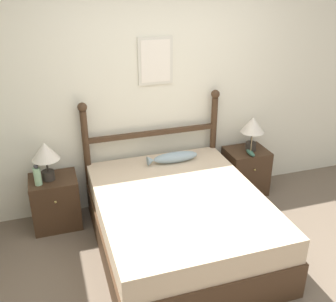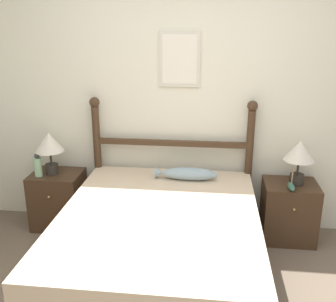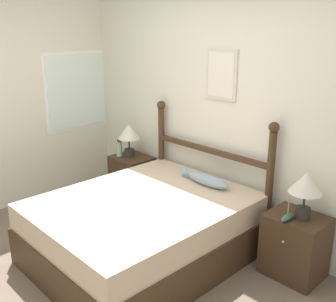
{
  "view_description": "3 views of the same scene",
  "coord_description": "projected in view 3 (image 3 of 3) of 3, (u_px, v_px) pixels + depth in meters",
  "views": [
    {
      "loc": [
        -1.19,
        -2.25,
        2.52
      ],
      "look_at": [
        -0.14,
        1.02,
        0.91
      ],
      "focal_mm": 42.0,
      "sensor_mm": 36.0,
      "label": 1
    },
    {
      "loc": [
        0.25,
        -1.93,
        1.97
      ],
      "look_at": [
        -0.09,
        0.99,
        0.99
      ],
      "focal_mm": 42.0,
      "sensor_mm": 36.0,
      "label": 2
    },
    {
      "loc": [
        2.39,
        -1.39,
        2.07
      ],
      "look_at": [
        -0.15,
        1.05,
        0.97
      ],
      "focal_mm": 42.0,
      "sensor_mm": 36.0,
      "label": 3
    }
  ],
  "objects": [
    {
      "name": "bottle",
      "position": [
        119.0,
        148.0,
        4.85
      ],
      "size": [
        0.07,
        0.07,
        0.23
      ],
      "color": "#99C699",
      "rests_on": "nightstand_left"
    },
    {
      "name": "bed",
      "position": [
        143.0,
        229.0,
        3.65
      ],
      "size": [
        1.54,
        1.9,
        0.59
      ],
      "color": "#3D2819",
      "rests_on": "ground_plane"
    },
    {
      "name": "nightstand_left",
      "position": [
        132.0,
        178.0,
        4.93
      ],
      "size": [
        0.48,
        0.42,
        0.56
      ],
      "color": "#3D2819",
      "rests_on": "ground_plane"
    },
    {
      "name": "model_boat",
      "position": [
        287.0,
        217.0,
        3.23
      ],
      "size": [
        0.06,
        0.17,
        0.23
      ],
      "color": "#386651",
      "rests_on": "nightstand_right"
    },
    {
      "name": "fish_pillow",
      "position": [
        206.0,
        179.0,
        3.88
      ],
      "size": [
        0.57,
        0.14,
        0.11
      ],
      "color": "#8499A3",
      "rests_on": "bed"
    },
    {
      "name": "table_lamp_left",
      "position": [
        129.0,
        134.0,
        4.78
      ],
      "size": [
        0.28,
        0.28,
        0.41
      ],
      "color": "#2D2823",
      "rests_on": "nightstand_left"
    },
    {
      "name": "ground_plane",
      "position": [
        88.0,
        296.0,
        3.19
      ],
      "size": [
        16.0,
        16.0,
        0.0
      ],
      "primitive_type": "plane",
      "color": "brown"
    },
    {
      "name": "wall_back",
      "position": [
        227.0,
        111.0,
        3.95
      ],
      "size": [
        6.4,
        0.08,
        2.55
      ],
      "color": "beige",
      "rests_on": "ground_plane"
    },
    {
      "name": "nightstand_right",
      "position": [
        295.0,
        246.0,
        3.39
      ],
      "size": [
        0.48,
        0.42,
        0.56
      ],
      "color": "#3D2819",
      "rests_on": "ground_plane"
    },
    {
      "name": "table_lamp_right",
      "position": [
        306.0,
        186.0,
        3.19
      ],
      "size": [
        0.28,
        0.28,
        0.41
      ],
      "color": "#2D2823",
      "rests_on": "nightstand_right"
    },
    {
      "name": "headboard",
      "position": [
        209.0,
        163.0,
        4.13
      ],
      "size": [
        1.57,
        0.1,
        1.29
      ],
      "color": "#3D2819",
      "rests_on": "ground_plane"
    }
  ]
}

